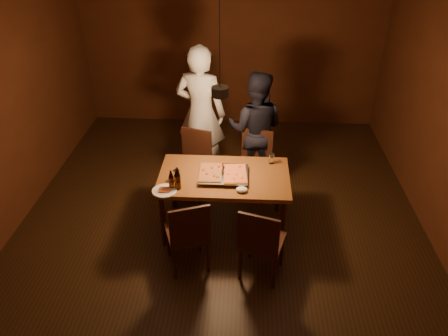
# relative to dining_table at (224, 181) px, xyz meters

# --- Properties ---
(room_shell) EXTENTS (6.00, 6.00, 6.00)m
(room_shell) POSITION_rel_dining_table_xyz_m (-0.04, 0.05, 0.72)
(room_shell) COLOR #331D0D
(room_shell) RESTS_ON ground
(dining_table) EXTENTS (1.50, 0.90, 0.75)m
(dining_table) POSITION_rel_dining_table_xyz_m (0.00, 0.00, 0.00)
(dining_table) COLOR brown
(dining_table) RESTS_ON floor
(chair_far_left) EXTENTS (0.52, 0.52, 0.49)m
(chair_far_left) POSITION_rel_dining_table_xyz_m (-0.45, 0.77, -0.14)
(chair_far_left) COLOR #38190F
(chair_far_left) RESTS_ON floor
(chair_far_right) EXTENTS (0.51, 0.51, 0.49)m
(chair_far_right) POSITION_rel_dining_table_xyz_m (0.37, 0.80, -0.14)
(chair_far_right) COLOR #38190F
(chair_far_right) RESTS_ON floor
(chair_near_left) EXTENTS (0.54, 0.54, 0.49)m
(chair_near_left) POSITION_rel_dining_table_xyz_m (-0.33, -0.74, -0.14)
(chair_near_left) COLOR #38190F
(chair_near_left) RESTS_ON floor
(chair_near_right) EXTENTS (0.52, 0.52, 0.49)m
(chair_near_right) POSITION_rel_dining_table_xyz_m (0.42, -0.83, -0.14)
(chair_near_right) COLOR #38190F
(chair_near_right) RESTS_ON floor
(pizza_tray) EXTENTS (0.58, 0.49, 0.05)m
(pizza_tray) POSITION_rel_dining_table_xyz_m (-0.00, -0.03, 0.10)
(pizza_tray) COLOR silver
(pizza_tray) RESTS_ON dining_table
(pizza_meat) EXTENTS (0.26, 0.41, 0.02)m
(pizza_meat) POSITION_rel_dining_table_xyz_m (-0.15, -0.03, 0.13)
(pizza_meat) COLOR maroon
(pizza_meat) RESTS_ON pizza_tray
(pizza_cheese) EXTENTS (0.29, 0.43, 0.02)m
(pizza_cheese) POSITION_rel_dining_table_xyz_m (0.13, -0.04, 0.13)
(pizza_cheese) COLOR gold
(pizza_cheese) RESTS_ON pizza_tray
(spatula) EXTENTS (0.14, 0.25, 0.04)m
(spatula) POSITION_rel_dining_table_xyz_m (0.01, -0.02, 0.14)
(spatula) COLOR silver
(spatula) RESTS_ON pizza_tray
(beer_bottle_a) EXTENTS (0.06, 0.06, 0.22)m
(beer_bottle_a) POSITION_rel_dining_table_xyz_m (-0.56, -0.29, 0.18)
(beer_bottle_a) COLOR black
(beer_bottle_a) RESTS_ON dining_table
(beer_bottle_b) EXTENTS (0.07, 0.07, 0.26)m
(beer_bottle_b) POSITION_rel_dining_table_xyz_m (-0.49, -0.30, 0.21)
(beer_bottle_b) COLOR black
(beer_bottle_b) RESTS_ON dining_table
(water_glass_left) EXTENTS (0.08, 0.08, 0.13)m
(water_glass_left) POSITION_rel_dining_table_xyz_m (-0.53, -0.13, 0.14)
(water_glass_left) COLOR silver
(water_glass_left) RESTS_ON dining_table
(water_glass_right) EXTENTS (0.06, 0.06, 0.13)m
(water_glass_right) POSITION_rel_dining_table_xyz_m (0.55, 0.31, 0.14)
(water_glass_right) COLOR silver
(water_glass_right) RESTS_ON dining_table
(plate_slice) EXTENTS (0.27, 0.27, 0.03)m
(plate_slice) POSITION_rel_dining_table_xyz_m (-0.63, -0.36, 0.08)
(plate_slice) COLOR white
(plate_slice) RESTS_ON dining_table
(napkin) EXTENTS (0.13, 0.10, 0.05)m
(napkin) POSITION_rel_dining_table_xyz_m (0.21, -0.32, 0.10)
(napkin) COLOR white
(napkin) RESTS_ON dining_table
(diner_white) EXTENTS (0.77, 0.59, 1.90)m
(diner_white) POSITION_rel_dining_table_xyz_m (-0.39, 1.25, 0.27)
(diner_white) COLOR silver
(diner_white) RESTS_ON floor
(diner_dark) EXTENTS (0.88, 0.74, 1.61)m
(diner_dark) POSITION_rel_dining_table_xyz_m (0.36, 1.10, 0.13)
(diner_dark) COLOR black
(diner_dark) RESTS_ON floor
(pendant_lamp) EXTENTS (0.18, 0.18, 1.10)m
(pendant_lamp) POSITION_rel_dining_table_xyz_m (-0.04, 0.05, 1.08)
(pendant_lamp) COLOR black
(pendant_lamp) RESTS_ON ceiling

